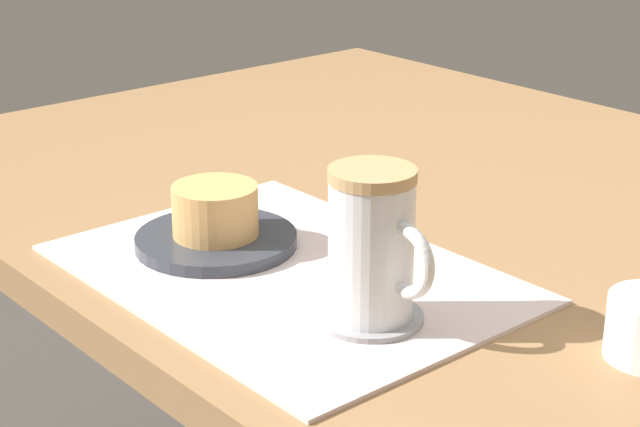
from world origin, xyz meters
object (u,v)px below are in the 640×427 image
(pastry, at_px, (215,210))
(pastry_plate, at_px, (216,240))
(coffee_mug, at_px, (373,244))
(dining_table, at_px, (483,270))

(pastry, bearing_deg, pastry_plate, 0.00)
(coffee_mug, bearing_deg, dining_table, 113.01)
(pastry_plate, xyz_separation_m, pastry, (0.00, 0.00, 0.03))
(dining_table, xyz_separation_m, coffee_mug, (0.12, -0.27, 0.14))
(dining_table, xyz_separation_m, pastry, (-0.10, -0.28, 0.11))
(dining_table, height_order, pastry_plate, pastry_plate)
(dining_table, distance_m, coffee_mug, 0.33)
(pastry, bearing_deg, dining_table, 71.10)
(dining_table, bearing_deg, coffee_mug, -66.99)
(pastry, distance_m, coffee_mug, 0.21)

